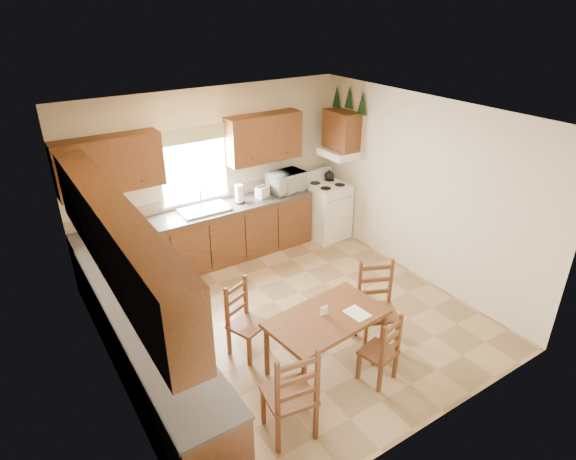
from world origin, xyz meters
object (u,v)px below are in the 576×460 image
chair_near_left (289,389)px  chair_far_left (247,320)px  dining_table (326,342)px  microwave (286,182)px  chair_near_right (379,348)px  stove (326,211)px  chair_far_right (378,308)px

chair_near_left → chair_far_left: (0.23, 1.25, -0.07)m
dining_table → chair_far_left: size_ratio=1.42×
microwave → chair_near_right: size_ratio=0.65×
chair_near_left → stove: bearing=-122.8°
microwave → chair_near_right: microwave is taller
chair_near_left → chair_near_right: 1.23m
stove → microwave: size_ratio=1.73×
chair_near_right → chair_far_left: chair_far_left is taller
chair_near_left → chair_far_right: bearing=-152.9°
dining_table → chair_near_left: (-0.86, -0.54, 0.19)m
chair_far_left → chair_far_right: size_ratio=0.87×
chair_near_left → chair_far_right: size_ratio=1.01×
chair_near_right → chair_far_left: size_ratio=0.92×
microwave → stove: bearing=-26.1°
dining_table → chair_far_right: chair_far_right is taller
stove → chair_far_right: (-1.30, -2.72, 0.06)m
dining_table → chair_near_right: bearing=-57.5°
microwave → chair_far_left: size_ratio=0.59×
stove → dining_table: size_ratio=0.73×
chair_near_left → chair_far_right: 1.70m
chair_near_left → dining_table: bearing=-138.5°
stove → chair_near_left: bearing=-135.5°
microwave → chair_far_left: microwave is taller
stove → chair_near_right: size_ratio=1.12×
chair_near_left → microwave: bearing=-113.5°
dining_table → chair_near_right: chair_near_right is taller
chair_near_left → chair_near_right: size_ratio=1.26×
microwave → chair_far_right: (-0.62, -2.96, -0.55)m
microwave → chair_near_right: 3.62m
stove → microwave: microwave is taller
stove → chair_near_right: (-1.69, -3.17, -0.05)m
chair_near_right → chair_far_left: bearing=-62.2°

